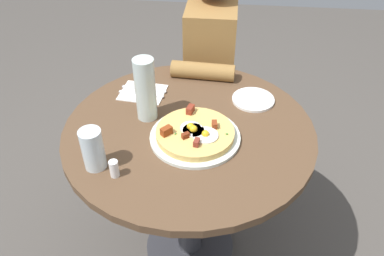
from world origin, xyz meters
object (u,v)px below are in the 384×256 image
(bread_plate, at_px, (253,100))
(water_glass, at_px, (93,149))
(person_seated, at_px, (210,84))
(salt_shaker, at_px, (114,169))
(dining_table, at_px, (189,162))
(fork, at_px, (144,89))
(knife, at_px, (141,94))
(water_bottle, at_px, (145,90))
(breakfast_pizza, at_px, (195,132))
(pizza_plate, at_px, (195,137))

(bread_plate, relative_size, water_glass, 1.17)
(person_seated, height_order, salt_shaker, person_seated)
(dining_table, height_order, bread_plate, bread_plate)
(dining_table, xyz_separation_m, fork, (0.21, 0.20, 0.17))
(knife, distance_m, water_bottle, 0.18)
(bread_plate, height_order, knife, bread_plate)
(fork, height_order, water_bottle, water_bottle)
(person_seated, relative_size, breakfast_pizza, 4.32)
(person_seated, distance_m, pizza_plate, 0.70)
(bread_plate, height_order, water_glass, water_glass)
(pizza_plate, relative_size, bread_plate, 1.90)
(dining_table, relative_size, water_bottle, 3.79)
(breakfast_pizza, bearing_deg, pizza_plate, -40.04)
(salt_shaker, bearing_deg, person_seated, -14.94)
(breakfast_pizza, xyz_separation_m, salt_shaker, (-0.20, 0.22, 0.00))
(person_seated, relative_size, knife, 6.31)
(breakfast_pizza, height_order, water_glass, water_glass)
(pizza_plate, distance_m, breakfast_pizza, 0.02)
(pizza_plate, bearing_deg, water_glass, 119.29)
(breakfast_pizza, bearing_deg, bread_plate, -39.04)
(dining_table, bearing_deg, water_glass, 129.83)
(bread_plate, distance_m, water_bottle, 0.42)
(bread_plate, distance_m, knife, 0.43)
(bread_plate, height_order, water_bottle, water_bottle)
(water_glass, bearing_deg, salt_shaker, -116.43)
(person_seated, bearing_deg, water_glass, 160.13)
(water_glass, relative_size, water_bottle, 0.59)
(water_glass, height_order, water_bottle, water_bottle)
(salt_shaker, bearing_deg, water_glass, 63.57)
(fork, bearing_deg, breakfast_pizza, 136.54)
(dining_table, height_order, pizza_plate, pizza_plate)
(person_seated, bearing_deg, fork, 149.15)
(breakfast_pizza, distance_m, fork, 0.35)
(fork, bearing_deg, dining_table, 139.90)
(bread_plate, distance_m, fork, 0.43)
(dining_table, bearing_deg, breakfast_pizza, -155.27)
(pizza_plate, bearing_deg, dining_table, 25.29)
(bread_plate, relative_size, salt_shaker, 2.82)
(fork, distance_m, salt_shaker, 0.47)
(knife, height_order, salt_shaker, salt_shaker)
(person_seated, xyz_separation_m, knife, (-0.43, 0.24, 0.21))
(fork, xyz_separation_m, water_glass, (-0.43, 0.06, 0.06))
(water_glass, bearing_deg, water_bottle, -22.34)
(dining_table, height_order, salt_shaker, salt_shaker)
(pizza_plate, xyz_separation_m, salt_shaker, (-0.20, 0.22, 0.02))
(person_seated, bearing_deg, pizza_plate, 179.30)
(breakfast_pizza, distance_m, knife, 0.33)
(fork, bearing_deg, knife, 90.00)
(person_seated, relative_size, water_bottle, 4.91)
(knife, relative_size, salt_shaker, 3.16)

